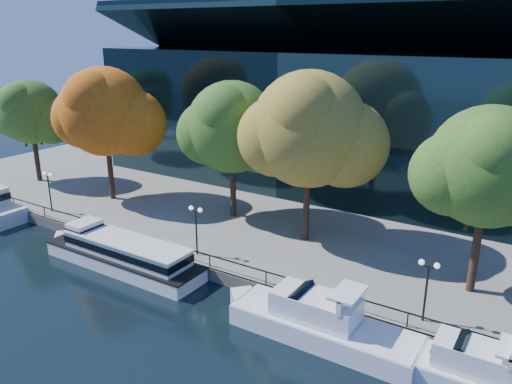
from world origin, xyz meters
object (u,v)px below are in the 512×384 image
Objects in this scene: tree_4 at (490,170)px; lamp_2 at (428,277)px; cruiser_far at (475,372)px; cruiser_near at (316,320)px; tree_3 at (311,132)px; tree_1 at (106,114)px; tree_2 at (233,129)px; lamp_0 at (48,183)px; lamp_1 at (196,219)px; tree_0 at (31,113)px; tour_boat at (119,251)px.

tree_4 is 8.14m from lamp_2.
cruiser_far is at bearing -79.07° from tree_4.
tree_3 is at bearing 119.39° from cruiser_near.
tree_1 is 1.07× the size of tree_2.
tree_4 is at bearing 8.20° from lamp_0.
lamp_2 is (-3.68, 3.67, 2.89)m from cruiser_far.
cruiser_far is 2.61× the size of lamp_1.
lamp_2 is (46.63, -5.98, -5.04)m from tree_0.
cruiser_far is 40.18m from lamp_0.
lamp_0 is (-2.11, -6.05, -6.07)m from tree_1.
lamp_0 is 1.00× the size of lamp_1.
tree_2 is (-14.85, 12.59, 8.27)m from cruiser_near.
tree_0 is 29.83m from lamp_1.
lamp_2 is at bearing -7.31° from tree_0.
lamp_1 is at bearing 33.74° from tour_boat.
cruiser_far is at bearing -9.69° from lamp_1.
tree_0 is (-23.61, 9.44, 7.73)m from tour_boat.
tree_3 is 1.12× the size of tree_4.
cruiser_far is at bearing -44.97° from lamp_2.
cruiser_far is 5.95m from lamp_2.
lamp_2 reaches higher than cruiser_near.
tree_2 is at bearing 11.12° from tree_1.
cruiser_near reaches higher than tour_boat.
tree_1 reaches higher than cruiser_far.
lamp_2 reaches higher than tour_boat.
tour_boat is 26.70m from cruiser_far.
lamp_1 is 17.85m from lamp_2.
tree_2 reaches higher than cruiser_near.
lamp_1 is at bearing 162.85° from cruiser_near.
tree_3 is at bearing 43.88° from tour_boat.
tour_boat is 1.52× the size of cruiser_far.
lamp_1 is at bearing -74.38° from tree_2.
cruiser_far is 2.61× the size of lamp_2.
tree_3 is (8.54, -1.39, 0.89)m from tree_2.
tour_boat is 3.95× the size of lamp_1.
lamp_0 is at bearing -29.90° from tree_0.
cruiser_far is 21.12m from tree_3.
lamp_2 is (11.76, -7.38, -6.35)m from tree_3.
lamp_0 reaches higher than cruiser_near.
tree_1 reaches higher than tree_4.
tree_0 is 26.48m from tree_2.
cruiser_near is 3.23× the size of lamp_2.
lamp_2 is at bearing 0.00° from lamp_1.
tree_4 is (13.67, -1.88, -0.66)m from tree_3.
cruiser_far is at bearing -10.86° from tree_0.
tour_boat is 27.79m from tree_4.
tree_4 is at bearing -7.83° from tree_3.
tree_3 reaches higher than tree_0.
tree_3 is (34.87, 1.40, 1.31)m from tree_0.
tree_0 is 34.92m from tree_3.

